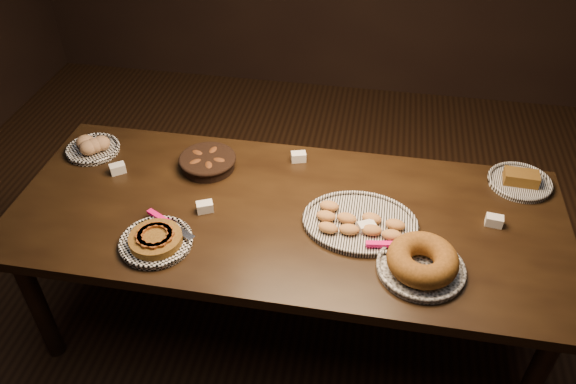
% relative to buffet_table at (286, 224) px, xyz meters
% --- Properties ---
extents(ground, '(5.00, 5.00, 0.00)m').
position_rel_buffet_table_xyz_m(ground, '(0.00, 0.00, -0.68)').
color(ground, black).
rests_on(ground, ground).
extents(buffet_table, '(2.40, 1.00, 0.75)m').
position_rel_buffet_table_xyz_m(buffet_table, '(0.00, 0.00, 0.00)').
color(buffet_table, black).
rests_on(buffet_table, ground).
extents(apple_tart_plate, '(0.30, 0.32, 0.06)m').
position_rel_buffet_table_xyz_m(apple_tart_plate, '(-0.48, -0.29, 0.10)').
color(apple_tart_plate, white).
rests_on(apple_tart_plate, buffet_table).
extents(madeleine_platter, '(0.48, 0.39, 0.05)m').
position_rel_buffet_table_xyz_m(madeleine_platter, '(0.32, -0.03, 0.09)').
color(madeleine_platter, black).
rests_on(madeleine_platter, buffet_table).
extents(bundt_cake_plate, '(0.39, 0.34, 0.11)m').
position_rel_buffet_table_xyz_m(bundt_cake_plate, '(0.57, -0.24, 0.12)').
color(bundt_cake_plate, black).
rests_on(bundt_cake_plate, buffet_table).
extents(croissant_basket, '(0.32, 0.32, 0.07)m').
position_rel_buffet_table_xyz_m(croissant_basket, '(-0.42, 0.25, 0.11)').
color(croissant_basket, black).
rests_on(croissant_basket, buffet_table).
extents(bread_roll_plate, '(0.26, 0.26, 0.08)m').
position_rel_buffet_table_xyz_m(bread_roll_plate, '(-1.02, 0.27, 0.11)').
color(bread_roll_plate, white).
rests_on(bread_roll_plate, buffet_table).
extents(loaf_plate, '(0.29, 0.29, 0.07)m').
position_rel_buffet_table_xyz_m(loaf_plate, '(1.02, 0.38, 0.09)').
color(loaf_plate, black).
rests_on(loaf_plate, buffet_table).
extents(tent_cards, '(1.78, 0.51, 0.04)m').
position_rel_buffet_table_xyz_m(tent_cards, '(0.01, 0.09, 0.10)').
color(tent_cards, white).
rests_on(tent_cards, buffet_table).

